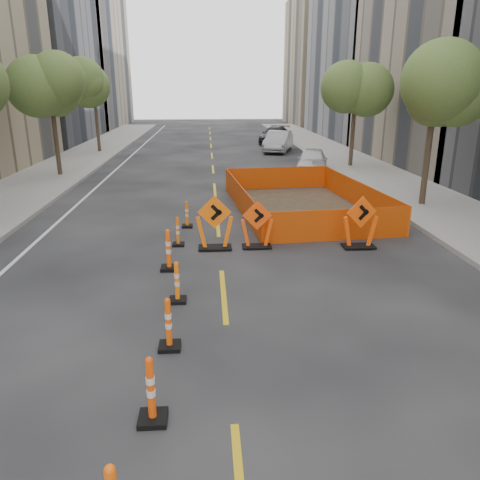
{
  "coord_description": "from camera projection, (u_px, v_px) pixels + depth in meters",
  "views": [
    {
      "loc": [
        -0.31,
        -6.1,
        4.64
      ],
      "look_at": [
        0.44,
        4.76,
        1.1
      ],
      "focal_mm": 35.0,
      "sensor_mm": 36.0,
      "label": 1
    }
  ],
  "objects": [
    {
      "name": "ground_plane",
      "position": [
        233.0,
        403.0,
        7.24
      ],
      "size": [
        140.0,
        140.0,
        0.0
      ],
      "primitive_type": "plane",
      "color": "black"
    },
    {
      "name": "sidewalk_right",
      "position": [
        435.0,
        205.0,
        19.19
      ],
      "size": [
        4.0,
        90.0,
        0.15
      ],
      "primitive_type": "cube",
      "color": "gray",
      "rests_on": "ground"
    },
    {
      "name": "bld_left_d",
      "position": [
        16.0,
        60.0,
        41.16
      ],
      "size": [
        12.0,
        16.0,
        14.0
      ],
      "primitive_type": "cube",
      "color": "#4C4C51",
      "rests_on": "ground"
    },
    {
      "name": "bld_left_e",
      "position": [
        65.0,
        41.0,
        55.79
      ],
      "size": [
        12.0,
        20.0,
        20.0
      ],
      "primitive_type": "cube",
      "color": "gray",
      "rests_on": "ground"
    },
    {
      "name": "bld_right_d",
      "position": [
        391.0,
        28.0,
        43.4
      ],
      "size": [
        12.0,
        18.0,
        20.0
      ],
      "primitive_type": "cube",
      "color": "gray",
      "rests_on": "ground"
    },
    {
      "name": "bld_right_e",
      "position": [
        337.0,
        61.0,
        61.48
      ],
      "size": [
        12.0,
        14.0,
        16.0
      ],
      "primitive_type": "cube",
      "color": "tan",
      "rests_on": "ground"
    },
    {
      "name": "tree_l_c",
      "position": [
        50.0,
        91.0,
        24.27
      ],
      "size": [
        2.8,
        2.8,
        5.95
      ],
      "color": "#382B1E",
      "rests_on": "ground"
    },
    {
      "name": "tree_l_d",
      "position": [
        94.0,
        90.0,
        33.76
      ],
      "size": [
        2.8,
        2.8,
        5.95
      ],
      "color": "#382B1E",
      "rests_on": "ground"
    },
    {
      "name": "tree_r_b",
      "position": [
        435.0,
        91.0,
        17.78
      ],
      "size": [
        2.8,
        2.8,
        5.95
      ],
      "color": "#382B1E",
      "rests_on": "ground"
    },
    {
      "name": "tree_r_c",
      "position": [
        356.0,
        90.0,
        27.27
      ],
      "size": [
        2.8,
        2.8,
        5.95
      ],
      "color": "#382B1E",
      "rests_on": "ground"
    },
    {
      "name": "channelizer_2",
      "position": [
        151.0,
        390.0,
        6.69
      ],
      "size": [
        0.42,
        0.42,
        1.07
      ],
      "primitive_type": null,
      "color": "#E94509",
      "rests_on": "ground"
    },
    {
      "name": "channelizer_3",
      "position": [
        169.0,
        324.0,
        8.61
      ],
      "size": [
        0.41,
        0.41,
        1.03
      ],
      "primitive_type": null,
      "color": "#E54E09",
      "rests_on": "ground"
    },
    {
      "name": "channelizer_4",
      "position": [
        177.0,
        282.0,
        10.53
      ],
      "size": [
        0.38,
        0.38,
        0.97
      ],
      "primitive_type": null,
      "color": "orange",
      "rests_on": "ground"
    },
    {
      "name": "channelizer_5",
      "position": [
        168.0,
        250.0,
        12.4
      ],
      "size": [
        0.45,
        0.45,
        1.13
      ],
      "primitive_type": null,
      "color": "#FE530A",
      "rests_on": "ground"
    },
    {
      "name": "channelizer_6",
      "position": [
        178.0,
        231.0,
        14.35
      ],
      "size": [
        0.36,
        0.36,
        0.92
      ],
      "primitive_type": null,
      "color": "#EE600A",
      "rests_on": "ground"
    },
    {
      "name": "channelizer_7",
      "position": [
        187.0,
        214.0,
        16.27
      ],
      "size": [
        0.37,
        0.37,
        0.94
      ],
      "primitive_type": null,
      "color": "#E45F09",
      "rests_on": "ground"
    },
    {
      "name": "chevron_sign_left",
      "position": [
        215.0,
        223.0,
        13.91
      ],
      "size": [
        1.15,
        0.73,
        1.66
      ],
      "primitive_type": null,
      "rotation": [
        0.0,
        0.0,
        -0.06
      ],
      "color": "#FF650A",
      "rests_on": "ground"
    },
    {
      "name": "chevron_sign_center",
      "position": [
        257.0,
        225.0,
        14.06
      ],
      "size": [
        1.02,
        0.66,
        1.47
      ],
      "primitive_type": null,
      "rotation": [
        0.0,
        0.0,
        -0.08
      ],
      "color": "#FA490A",
      "rests_on": "ground"
    },
    {
      "name": "chevron_sign_right",
      "position": [
        360.0,
        222.0,
        14.04
      ],
      "size": [
        1.19,
        0.87,
        1.62
      ],
      "primitive_type": null,
      "rotation": [
        0.0,
        0.0,
        0.22
      ],
      "color": "#FF500A",
      "rests_on": "ground"
    },
    {
      "name": "safety_fence",
      "position": [
        301.0,
        197.0,
        18.67
      ],
      "size": [
        5.62,
        8.7,
        1.04
      ],
      "primitive_type": null,
      "rotation": [
        0.0,
        0.0,
        0.09
      ],
      "color": "#E35D0B",
      "rests_on": "ground"
    },
    {
      "name": "parked_car_near",
      "position": [
        312.0,
        161.0,
        26.57
      ],
      "size": [
        2.61,
        4.45,
        1.42
      ],
      "primitive_type": "imported",
      "rotation": [
        0.0,
        0.0,
        -0.24
      ],
      "color": "silver",
      "rests_on": "ground"
    },
    {
      "name": "parked_car_mid",
      "position": [
        278.0,
        141.0,
        35.64
      ],
      "size": [
        3.02,
        5.0,
        1.56
      ],
      "primitive_type": "imported",
      "rotation": [
        0.0,
        0.0,
        -0.31
      ],
      "color": "#97969B",
      "rests_on": "ground"
    },
    {
      "name": "parked_car_far",
      "position": [
        275.0,
        135.0,
        40.85
      ],
      "size": [
        3.59,
        5.35,
        1.44
      ],
      "primitive_type": "imported",
      "rotation": [
        0.0,
        0.0,
        -0.35
      ],
      "color": "black",
      "rests_on": "ground"
    }
  ]
}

